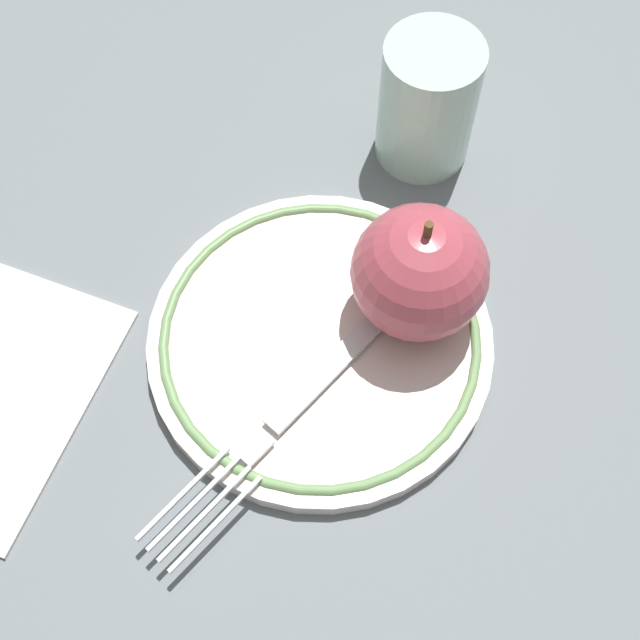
% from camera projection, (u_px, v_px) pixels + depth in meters
% --- Properties ---
extents(ground_plane, '(2.00, 2.00, 0.00)m').
position_uv_depth(ground_plane, '(335.00, 375.00, 0.51)').
color(ground_plane, slate).
extents(plate, '(0.20, 0.20, 0.02)m').
position_uv_depth(plate, '(320.00, 341.00, 0.52)').
color(plate, silver).
rests_on(plate, ground_plane).
extents(apple_red_whole, '(0.08, 0.08, 0.09)m').
position_uv_depth(apple_red_whole, '(420.00, 273.00, 0.48)').
color(apple_red_whole, '#B44552').
rests_on(apple_red_whole, plate).
extents(fork, '(0.06, 0.19, 0.00)m').
position_uv_depth(fork, '(288.00, 418.00, 0.48)').
color(fork, silver).
rests_on(fork, plate).
extents(drinking_glass, '(0.06, 0.06, 0.09)m').
position_uv_depth(drinking_glass, '(428.00, 103.00, 0.55)').
color(drinking_glass, silver).
rests_on(drinking_glass, ground_plane).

